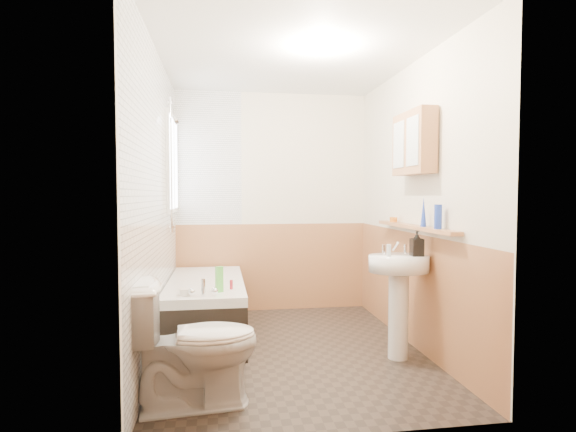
{
  "coord_description": "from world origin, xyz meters",
  "views": [
    {
      "loc": [
        -0.59,
        -3.75,
        1.34
      ],
      "look_at": [
        0.0,
        0.15,
        1.15
      ],
      "focal_mm": 28.0,
      "sensor_mm": 36.0,
      "label": 1
    }
  ],
  "objects_px": {
    "pine_shelf": "(414,227)",
    "medicine_cabinet": "(413,143)",
    "toilet": "(194,344)",
    "sink": "(399,285)",
    "bathtub": "(206,306)"
  },
  "relations": [
    {
      "from": "sink",
      "to": "pine_shelf",
      "type": "relative_size",
      "value": 0.67
    },
    {
      "from": "bathtub",
      "to": "medicine_cabinet",
      "type": "relative_size",
      "value": 2.73
    },
    {
      "from": "toilet",
      "to": "sink",
      "type": "height_order",
      "value": "sink"
    },
    {
      "from": "toilet",
      "to": "pine_shelf",
      "type": "relative_size",
      "value": 0.57
    },
    {
      "from": "bathtub",
      "to": "medicine_cabinet",
      "type": "xyz_separation_m",
      "value": [
        1.74,
        -0.72,
        1.49
      ]
    },
    {
      "from": "bathtub",
      "to": "toilet",
      "type": "xyz_separation_m",
      "value": [
        -0.03,
        -1.46,
        0.12
      ]
    },
    {
      "from": "pine_shelf",
      "to": "medicine_cabinet",
      "type": "distance_m",
      "value": 0.71
    },
    {
      "from": "pine_shelf",
      "to": "medicine_cabinet",
      "type": "height_order",
      "value": "medicine_cabinet"
    },
    {
      "from": "pine_shelf",
      "to": "medicine_cabinet",
      "type": "relative_size",
      "value": 2.45
    },
    {
      "from": "toilet",
      "to": "pine_shelf",
      "type": "distance_m",
      "value": 2.07
    },
    {
      "from": "bathtub",
      "to": "pine_shelf",
      "type": "height_order",
      "value": "pine_shelf"
    },
    {
      "from": "pine_shelf",
      "to": "medicine_cabinet",
      "type": "xyz_separation_m",
      "value": [
        -0.03,
        -0.03,
        0.7
      ]
    },
    {
      "from": "toilet",
      "to": "pine_shelf",
      "type": "xyz_separation_m",
      "value": [
        1.8,
        0.77,
        0.66
      ]
    },
    {
      "from": "toilet",
      "to": "sink",
      "type": "distance_m",
      "value": 1.72
    },
    {
      "from": "bathtub",
      "to": "toilet",
      "type": "height_order",
      "value": "toilet"
    }
  ]
}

